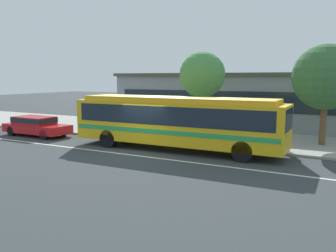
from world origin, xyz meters
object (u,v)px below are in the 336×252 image
object	(u,v)px
sedan_behind_bus	(36,125)
bus_stop_sign	(243,118)
pedestrian_walking_along_curb	(285,130)
street_tree_mid_block	(326,77)
street_tree_near_stop	(202,75)
pedestrian_waiting_near_sign	(265,130)
transit_bus	(176,119)

from	to	relation	value
sedan_behind_bus	bus_stop_sign	distance (m)	13.71
bus_stop_sign	sedan_behind_bus	bearing A→B (deg)	-170.88
pedestrian_walking_along_curb	street_tree_mid_block	xyz separation A→B (m)	(1.68, 2.24, 2.78)
bus_stop_sign	street_tree_mid_block	xyz separation A→B (m)	(3.82, 2.72, 2.17)
sedan_behind_bus	street_tree_near_stop	xyz separation A→B (m)	(10.26, 4.22, 3.30)
pedestrian_waiting_near_sign	street_tree_near_stop	size ratio (longest dim) A/B	0.32
street_tree_mid_block	street_tree_near_stop	bearing A→B (deg)	-174.64
sedan_behind_bus	street_tree_near_stop	bearing A→B (deg)	22.37
transit_bus	street_tree_mid_block	bearing A→B (deg)	34.13
pedestrian_waiting_near_sign	pedestrian_walking_along_curb	world-z (taller)	pedestrian_waiting_near_sign
sedan_behind_bus	street_tree_near_stop	world-z (taller)	street_tree_near_stop
transit_bus	bus_stop_sign	size ratio (longest dim) A/B	4.62
transit_bus	sedan_behind_bus	distance (m)	10.50
sedan_behind_bus	pedestrian_walking_along_curb	xyz separation A→B (m)	(15.64, 2.64, 0.39)
street_tree_near_stop	street_tree_mid_block	xyz separation A→B (m)	(7.07, 0.66, -0.12)
bus_stop_sign	street_tree_near_stop	size ratio (longest dim) A/B	0.47
pedestrian_waiting_near_sign	street_tree_near_stop	xyz separation A→B (m)	(-4.47, 1.95, 2.88)
pedestrian_walking_along_curb	bus_stop_sign	size ratio (longest dim) A/B	0.68
sedan_behind_bus	bus_stop_sign	xyz separation A→B (m)	(13.50, 2.17, 1.00)
pedestrian_walking_along_curb	street_tree_mid_block	bearing A→B (deg)	53.14
pedestrian_waiting_near_sign	pedestrian_walking_along_curb	size ratio (longest dim) A/B	1.02
pedestrian_walking_along_curb	street_tree_near_stop	xyz separation A→B (m)	(-5.39, 1.58, 2.90)
street_tree_near_stop	street_tree_mid_block	world-z (taller)	street_tree_mid_block
street_tree_mid_block	sedan_behind_bus	bearing A→B (deg)	-164.26
street_tree_near_stop	bus_stop_sign	bearing A→B (deg)	-32.29
street_tree_near_stop	transit_bus	bearing A→B (deg)	-87.13
sedan_behind_bus	street_tree_mid_block	world-z (taller)	street_tree_mid_block
bus_stop_sign	street_tree_mid_block	world-z (taller)	street_tree_mid_block
sedan_behind_bus	street_tree_mid_block	bearing A→B (deg)	15.74
pedestrian_walking_along_curb	street_tree_near_stop	bearing A→B (deg)	163.65
transit_bus	pedestrian_walking_along_curb	world-z (taller)	transit_bus
transit_bus	sedan_behind_bus	size ratio (longest dim) A/B	2.40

